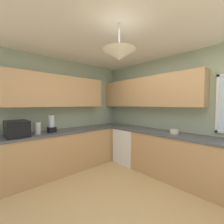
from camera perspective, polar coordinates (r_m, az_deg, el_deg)
The scene contains 9 objects.
ground_plane at distance 2.50m, azimuth 2.62°, elevation -34.01°, with size 9.05×9.05×0.00m, color tan.
room_shell at distance 3.02m, azimuth 0.53°, elevation 9.40°, with size 4.24×3.72×2.64m.
counter_run_left at distance 3.61m, azimuth -17.93°, elevation -14.00°, with size 0.65×3.33×0.91m.
counter_run_back at distance 3.31m, azimuth 24.87°, elevation -15.73°, with size 3.33×0.65×0.91m.
dishwasher at distance 3.95m, azimuth 6.63°, elevation -12.76°, with size 0.60×0.60×0.87m, color white.
microwave at distance 3.23m, azimuth -32.92°, elevation -5.43°, with size 0.48×0.36×0.29m, color black.
kettle at distance 3.29m, azimuth -26.90°, elevation -5.62°, with size 0.13×0.13×0.23m, color #B7B7BC.
bowl at distance 3.24m, azimuth 23.01°, elevation -6.97°, with size 0.17×0.17×0.09m, color beige.
blender_appliance at distance 3.39m, azimuth -22.32°, elevation -4.53°, with size 0.15×0.15×0.36m.
Camera 1 is at (1.41, -1.41, 1.50)m, focal length 23.62 mm.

